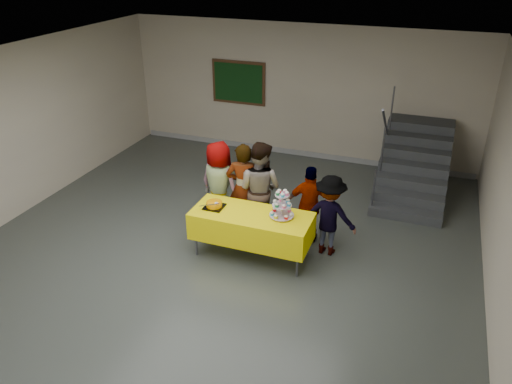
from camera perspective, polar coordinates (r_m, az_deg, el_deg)
room_shell at (r=6.79m, az=-6.51°, el=5.82°), size 10.00×10.04×3.02m
bake_table at (r=7.82m, az=-0.51°, el=-3.85°), size 1.88×0.78×0.77m
cupcake_stand at (r=7.55m, az=2.98°, el=-1.63°), size 0.38×0.38×0.44m
bear_cake at (r=7.89m, az=-4.80°, el=-1.37°), size 0.32×0.36×0.12m
schoolchild_a at (r=8.62m, az=-4.23°, el=0.84°), size 0.86×0.67×1.56m
schoolchild_b at (r=8.39m, az=-1.45°, el=0.38°), size 0.65×0.50×1.62m
schoolchild_c at (r=8.35m, az=0.39°, el=0.39°), size 0.89×0.74×1.66m
schoolchild_d at (r=8.21m, az=6.21°, el=-1.46°), size 0.84×0.46×1.35m
schoolchild_e at (r=7.94m, az=8.39°, el=-2.66°), size 0.91×0.56×1.35m
staircase at (r=10.56m, az=17.62°, el=2.92°), size 1.30×2.40×2.04m
noticeboard at (r=11.82m, az=-2.01°, el=12.38°), size 1.30×0.05×1.00m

